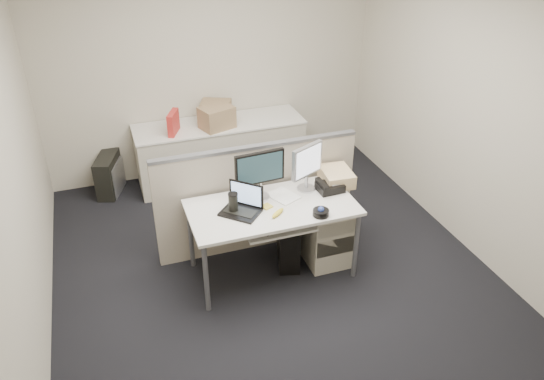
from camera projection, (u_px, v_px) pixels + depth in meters
name	position (u px, v px, depth m)	size (l,w,h in m)	color
floor	(272.00, 271.00, 5.10)	(4.00, 4.50, 0.01)	black
wall_back	(210.00, 65.00, 6.24)	(4.00, 0.02, 2.70)	#BDB59F
wall_front	(423.00, 332.00, 2.58)	(4.00, 0.02, 2.70)	#BDB59F
wall_left	(12.00, 182.00, 3.84)	(0.02, 4.50, 2.70)	#BDB59F
wall_right	(473.00, 113.00, 4.97)	(0.02, 4.50, 2.70)	#BDB59F
desk	(272.00, 212.00, 4.76)	(1.50, 0.75, 0.73)	silver
keyboard_tray	(279.00, 227.00, 4.63)	(0.62, 0.32, 0.02)	silver
drawer_pedestal	(324.00, 229.00, 5.12)	(0.40, 0.55, 0.65)	beige
cubicle_partition	(257.00, 199.00, 5.18)	(2.00, 0.06, 1.10)	#A79B8A
back_counter	(221.00, 152.00, 6.48)	(2.00, 0.60, 0.72)	beige
monitor_main	(260.00, 175.00, 4.74)	(0.46, 0.18, 0.46)	black
monitor_small	(307.00, 168.00, 4.87)	(0.36, 0.18, 0.45)	#B7B7BC
laptop	(240.00, 201.00, 4.56)	(0.33, 0.25, 0.25)	black
trackball	(321.00, 213.00, 4.58)	(0.14, 0.14, 0.05)	black
desk_phone	(330.00, 187.00, 4.94)	(0.23, 0.19, 0.07)	black
paper_stack	(283.00, 196.00, 4.86)	(0.21, 0.27, 0.01)	white
sticky_pad	(267.00, 206.00, 4.71)	(0.08, 0.08, 0.01)	gold
travel_mug	(233.00, 203.00, 4.60)	(0.08, 0.08, 0.18)	black
banana	(278.00, 213.00, 4.59)	(0.18, 0.04, 0.04)	yellow
cellphone	(249.00, 197.00, 4.84)	(0.05, 0.10, 0.01)	black
manila_folders	(336.00, 177.00, 5.06)	(0.27, 0.35, 0.13)	#D6B581
keyboard	(283.00, 221.00, 4.67)	(0.46, 0.17, 0.03)	black
pc_tower_desk	(288.00, 241.00, 5.12)	(0.19, 0.48, 0.45)	black
pc_tower_spare_dark	(109.00, 175.00, 6.25)	(0.20, 0.50, 0.47)	black
pc_tower_spare_silver	(113.00, 177.00, 6.28)	(0.16, 0.40, 0.37)	#B7B7BC
cardboard_box_left	(217.00, 118.00, 6.12)	(0.37, 0.28, 0.28)	#916A4E
cardboard_box_right	(216.00, 111.00, 6.33)	(0.34, 0.27, 0.25)	#916A4E
red_binder	(173.00, 123.00, 5.99)	(0.07, 0.29, 0.27)	red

